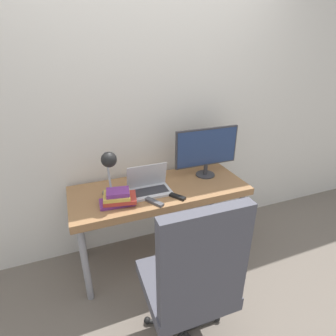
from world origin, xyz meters
name	(u,v)px	position (x,y,z in m)	size (l,w,h in m)	color
ground_plane	(172,279)	(0.00, 0.00, 0.00)	(12.00, 12.00, 0.00)	#70665B
wall_back	(145,110)	(0.00, 0.66, 1.30)	(8.00, 0.05, 2.60)	silver
desk	(160,195)	(0.00, 0.30, 0.66)	(1.45, 0.59, 0.73)	#996B42
laptop	(149,186)	(-0.10, 0.27, 0.78)	(0.33, 0.21, 0.22)	silver
monitor	(207,149)	(0.47, 0.37, 0.98)	(0.59, 0.17, 0.44)	#333338
desk_lamp	(109,165)	(-0.40, 0.22, 1.03)	(0.11, 0.27, 0.41)	#4C4C51
office_chair	(192,278)	(-0.11, -0.56, 0.61)	(0.54, 0.55, 1.13)	black
book_stack	(118,198)	(-0.37, 0.17, 0.78)	(0.29, 0.21, 0.11)	#753384
tv_remote	(154,202)	(-0.12, 0.08, 0.74)	(0.12, 0.16, 0.02)	#4C4C51
media_remote	(177,197)	(0.07, 0.09, 0.74)	(0.11, 0.13, 0.02)	black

